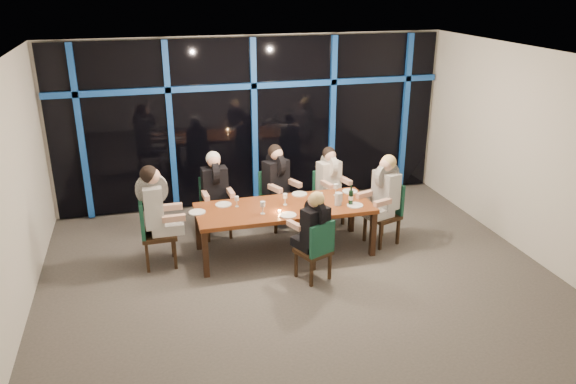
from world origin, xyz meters
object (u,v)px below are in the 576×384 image
(chair_far_left, at_px, (215,203))
(wine_bottle, at_px, (351,197))
(diner_far_right, at_px, (330,175))
(water_pitcher, at_px, (338,199))
(diner_near_mid, at_px, (314,222))
(chair_end_right, at_px, (387,209))
(diner_far_mid, at_px, (277,175))
(diner_far_left, at_px, (215,182))
(chair_end_left, at_px, (152,229))
(dining_table, at_px, (284,211))
(diner_end_left, at_px, (156,201))
(diner_end_right, at_px, (384,187))
(chair_far_right, at_px, (327,194))
(chair_far_mid, at_px, (274,195))
(chair_near_mid, at_px, (317,248))

(chair_far_left, xyz_separation_m, wine_bottle, (1.87, -1.12, 0.33))
(diner_far_right, bearing_deg, water_pitcher, -116.93)
(diner_far_right, height_order, diner_near_mid, diner_far_right)
(chair_end_right, relative_size, diner_far_mid, 1.04)
(chair_far_left, height_order, diner_near_mid, diner_near_mid)
(diner_far_left, bearing_deg, diner_far_mid, 0.27)
(chair_end_right, bearing_deg, chair_end_left, -110.32)
(dining_table, relative_size, diner_far_left, 2.80)
(chair_end_right, xyz_separation_m, diner_end_left, (-3.46, 0.14, 0.44))
(diner_far_right, bearing_deg, chair_end_right, -69.92)
(chair_far_left, relative_size, diner_near_mid, 1.11)
(dining_table, xyz_separation_m, diner_end_right, (1.55, -0.08, 0.25))
(chair_far_right, xyz_separation_m, chair_end_left, (-2.90, -0.84, 0.07))
(diner_end_left, xyz_separation_m, wine_bottle, (2.80, -0.29, -0.12))
(diner_near_mid, bearing_deg, diner_far_left, -80.53)
(chair_far_mid, relative_size, water_pitcher, 5.00)
(diner_near_mid, bearing_deg, chair_near_mid, 90.00)
(chair_far_right, xyz_separation_m, chair_near_mid, (-0.77, -1.86, -0.01))
(chair_far_mid, distance_m, diner_far_mid, 0.39)
(chair_near_mid, distance_m, water_pitcher, 1.03)
(chair_far_mid, bearing_deg, chair_far_left, 160.28)
(dining_table, height_order, diner_near_mid, diner_near_mid)
(dining_table, bearing_deg, wine_bottle, -11.62)
(chair_far_right, relative_size, chair_end_left, 0.88)
(chair_far_right, height_order, diner_near_mid, diner_near_mid)
(dining_table, bearing_deg, diner_end_left, 177.25)
(chair_far_left, distance_m, chair_far_right, 1.89)
(diner_end_right, bearing_deg, chair_end_right, 90.00)
(chair_end_right, height_order, diner_far_right, diner_far_right)
(wine_bottle, bearing_deg, water_pitcher, 166.61)
(chair_end_right, bearing_deg, diner_far_mid, -140.86)
(chair_end_right, relative_size, diner_end_left, 0.97)
(diner_far_mid, bearing_deg, dining_table, -121.14)
(water_pitcher, bearing_deg, diner_end_left, -175.24)
(dining_table, relative_size, diner_far_mid, 2.77)
(dining_table, xyz_separation_m, diner_far_left, (-0.90, 0.84, 0.23))
(chair_end_left, bearing_deg, chair_far_mid, -66.46)
(chair_near_mid, xyz_separation_m, diner_far_left, (-1.11, 1.78, 0.42))
(chair_end_left, height_order, water_pitcher, chair_end_left)
(dining_table, distance_m, chair_far_mid, 1.01)
(chair_near_mid, relative_size, diner_far_right, 1.00)
(chair_end_left, distance_m, diner_end_right, 3.49)
(dining_table, height_order, chair_far_right, chair_far_right)
(wine_bottle, bearing_deg, dining_table, 168.38)
(chair_far_right, relative_size, diner_end_left, 0.90)
(chair_far_left, distance_m, diner_far_right, 1.93)
(dining_table, distance_m, diner_far_right, 1.32)
(chair_far_left, distance_m, chair_near_mid, 2.17)
(diner_far_right, relative_size, diner_end_right, 0.93)
(chair_far_right, height_order, chair_end_left, chair_end_left)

